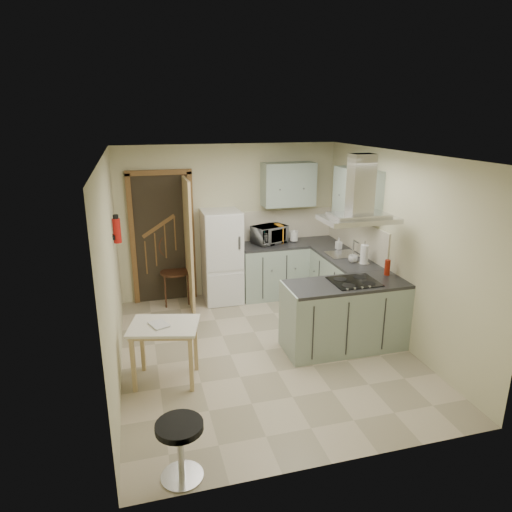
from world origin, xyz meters
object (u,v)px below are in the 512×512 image
object	(u,v)px
bentwood_chair	(174,272)
stool	(181,450)
drop_leaf_table	(166,353)
peninsula	(345,315)
microwave	(269,234)
fridge	(222,257)
extractor_hood	(358,219)

from	to	relation	value
bentwood_chair	stool	size ratio (longest dim) A/B	1.92
drop_leaf_table	stool	xyz separation A→B (m)	(-0.00, -1.53, -0.08)
peninsula	drop_leaf_table	bearing A→B (deg)	-175.24
bentwood_chair	stool	distance (m)	3.85
microwave	fridge	bearing A→B (deg)	162.29
fridge	drop_leaf_table	bearing A→B (deg)	-116.55
peninsula	stool	distance (m)	2.89
fridge	microwave	xyz separation A→B (m)	(0.81, 0.06, 0.30)
drop_leaf_table	microwave	distance (m)	3.02
peninsula	bentwood_chair	distance (m)	2.89
extractor_hood	drop_leaf_table	bearing A→B (deg)	-175.44
drop_leaf_table	stool	size ratio (longest dim) A/B	1.40
peninsula	extractor_hood	distance (m)	1.27
stool	extractor_hood	bearing A→B (deg)	35.48
fridge	stool	xyz separation A→B (m)	(-1.09, -3.70, -0.48)
extractor_hood	microwave	xyz separation A→B (m)	(-0.51, 2.04, -0.67)
peninsula	stool	size ratio (longest dim) A/B	2.90
peninsula	extractor_hood	xyz separation A→B (m)	(0.10, 0.00, 1.27)
extractor_hood	drop_leaf_table	xyz separation A→B (m)	(-2.41, -0.19, -1.37)
peninsula	microwave	world-z (taller)	microwave
drop_leaf_table	bentwood_chair	distance (m)	2.33
stool	peninsula	bearing A→B (deg)	36.64
drop_leaf_table	stool	distance (m)	1.53
fridge	drop_leaf_table	distance (m)	2.46
bentwood_chair	extractor_hood	bearing A→B (deg)	-48.77
fridge	drop_leaf_table	xyz separation A→B (m)	(-1.09, -2.17, -0.40)
peninsula	bentwood_chair	xyz separation A→B (m)	(-1.98, 2.10, 0.06)
fridge	microwave	world-z (taller)	fridge
peninsula	drop_leaf_table	distance (m)	2.32
fridge	drop_leaf_table	world-z (taller)	fridge
fridge	drop_leaf_table	size ratio (longest dim) A/B	2.00
drop_leaf_table	bentwood_chair	bearing A→B (deg)	96.22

